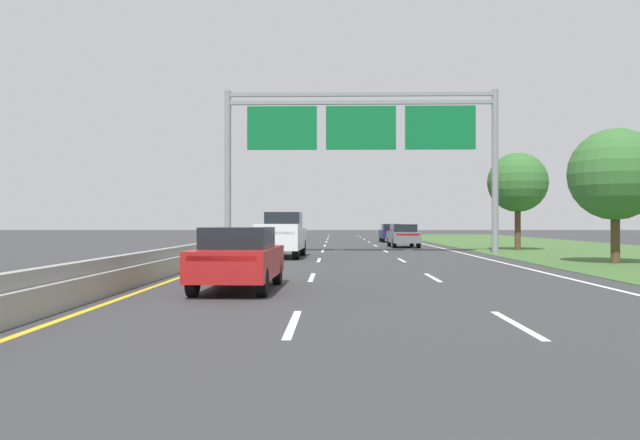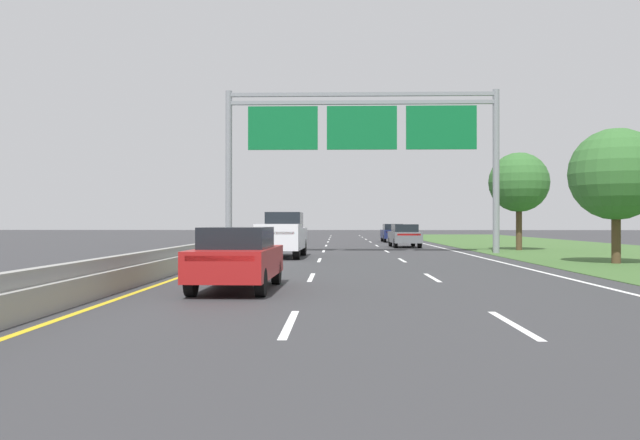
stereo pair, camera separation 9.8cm
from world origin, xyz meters
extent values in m
plane|color=#333335|center=(0.00, 35.00, 0.00)|extent=(220.00, 220.00, 0.00)
cube|color=white|center=(-1.85, 10.50, 0.00)|extent=(0.14, 3.00, 0.01)
cube|color=white|center=(-1.85, 19.50, 0.00)|extent=(0.14, 3.00, 0.01)
cube|color=white|center=(-1.85, 28.50, 0.00)|extent=(0.14, 3.00, 0.01)
cube|color=white|center=(-1.85, 37.50, 0.00)|extent=(0.14, 3.00, 0.01)
cube|color=white|center=(-1.85, 46.50, 0.00)|extent=(0.14, 3.00, 0.01)
cube|color=white|center=(-1.85, 55.50, 0.00)|extent=(0.14, 3.00, 0.01)
cube|color=white|center=(-1.85, 64.50, 0.00)|extent=(0.14, 3.00, 0.01)
cube|color=white|center=(-1.85, 73.50, 0.00)|extent=(0.14, 3.00, 0.01)
cube|color=white|center=(-1.85, 82.50, 0.00)|extent=(0.14, 3.00, 0.01)
cube|color=white|center=(1.85, 10.50, 0.00)|extent=(0.14, 3.00, 0.01)
cube|color=white|center=(1.85, 19.50, 0.00)|extent=(0.14, 3.00, 0.01)
cube|color=white|center=(1.85, 28.50, 0.00)|extent=(0.14, 3.00, 0.01)
cube|color=white|center=(1.85, 37.50, 0.00)|extent=(0.14, 3.00, 0.01)
cube|color=white|center=(1.85, 46.50, 0.00)|extent=(0.14, 3.00, 0.01)
cube|color=white|center=(1.85, 55.50, 0.00)|extent=(0.14, 3.00, 0.01)
cube|color=white|center=(1.85, 64.50, 0.00)|extent=(0.14, 3.00, 0.01)
cube|color=white|center=(1.85, 73.50, 0.00)|extent=(0.14, 3.00, 0.01)
cube|color=white|center=(1.85, 82.50, 0.00)|extent=(0.14, 3.00, 0.01)
cube|color=white|center=(5.90, 35.00, 0.00)|extent=(0.16, 106.00, 0.01)
cube|color=gold|center=(-5.90, 35.00, 0.00)|extent=(0.16, 106.00, 0.01)
cube|color=#3D602D|center=(13.95, 35.00, 0.01)|extent=(14.00, 110.00, 0.02)
cube|color=gray|center=(-6.60, 35.00, 0.28)|extent=(0.60, 110.00, 0.55)
cube|color=gray|center=(-6.60, 35.00, 0.70)|extent=(0.25, 110.00, 0.30)
cylinder|color=gray|center=(-7.05, 35.05, 4.49)|extent=(0.36, 0.36, 8.98)
cylinder|color=gray|center=(7.65, 35.05, 4.49)|extent=(0.36, 0.36, 8.98)
cube|color=gray|center=(0.30, 35.05, 8.75)|extent=(14.70, 0.24, 0.20)
cube|color=gray|center=(0.30, 35.05, 8.30)|extent=(14.70, 0.24, 0.20)
cube|color=#0C602D|center=(-4.03, 34.87, 6.88)|extent=(3.83, 0.12, 2.39)
cube|color=#0C602D|center=(0.30, 34.87, 6.88)|extent=(3.83, 0.12, 2.39)
cube|color=#0C602D|center=(4.63, 34.87, 6.88)|extent=(3.83, 0.12, 2.39)
cube|color=silver|center=(-3.70, 30.77, 0.92)|extent=(2.15, 5.45, 1.00)
cube|color=black|center=(-3.68, 31.62, 1.81)|extent=(1.77, 1.95, 0.78)
cube|color=#B21414|center=(-3.77, 28.11, 1.22)|extent=(1.68, 0.13, 0.12)
cube|color=silver|center=(-3.75, 29.04, 1.52)|extent=(2.05, 2.00, 0.20)
cylinder|color=black|center=(-4.50, 32.63, 0.42)|extent=(0.32, 0.85, 0.84)
cylinder|color=black|center=(-2.80, 32.58, 0.42)|extent=(0.32, 0.85, 0.84)
cylinder|color=black|center=(-4.60, 28.96, 0.42)|extent=(0.32, 0.85, 0.84)
cylinder|color=black|center=(-2.90, 28.91, 0.42)|extent=(0.32, 0.85, 0.84)
cube|color=maroon|center=(-3.55, 15.83, 0.69)|extent=(1.91, 4.44, 0.72)
cube|color=black|center=(-3.56, 15.78, 1.31)|extent=(1.61, 2.33, 0.52)
cube|color=#B21414|center=(-3.60, 13.67, 0.91)|extent=(1.53, 0.11, 0.12)
cylinder|color=black|center=(-4.32, 17.34, 0.33)|extent=(0.23, 0.66, 0.66)
cylinder|color=black|center=(-2.72, 17.31, 0.33)|extent=(0.23, 0.66, 0.66)
cylinder|color=black|center=(-4.39, 14.35, 0.33)|extent=(0.23, 0.66, 0.66)
cylinder|color=black|center=(-2.79, 14.32, 0.33)|extent=(0.23, 0.66, 0.66)
cube|color=#161E47|center=(3.78, 55.51, 0.69)|extent=(1.85, 4.41, 0.72)
cube|color=black|center=(3.78, 55.46, 1.31)|extent=(1.58, 2.31, 0.52)
cube|color=#B21414|center=(3.79, 53.35, 0.91)|extent=(1.53, 0.09, 0.12)
cylinder|color=black|center=(2.97, 57.00, 0.33)|extent=(0.22, 0.66, 0.66)
cylinder|color=black|center=(4.57, 57.01, 0.33)|extent=(0.22, 0.66, 0.66)
cylinder|color=black|center=(2.99, 54.01, 0.33)|extent=(0.22, 0.66, 0.66)
cylinder|color=black|center=(4.59, 54.02, 0.33)|extent=(0.22, 0.66, 0.66)
cube|color=slate|center=(3.56, 43.66, 0.69)|extent=(1.94, 4.45, 0.72)
cube|color=black|center=(3.56, 43.61, 1.31)|extent=(1.63, 2.34, 0.52)
cube|color=#B21414|center=(3.62, 41.50, 0.91)|extent=(1.53, 0.12, 0.12)
cylinder|color=black|center=(2.71, 45.13, 0.33)|extent=(0.24, 0.67, 0.66)
cylinder|color=black|center=(4.31, 45.17, 0.33)|extent=(0.24, 0.67, 0.66)
cylinder|color=black|center=(2.80, 42.14, 0.33)|extent=(0.24, 0.67, 0.66)
cylinder|color=black|center=(4.40, 42.18, 0.33)|extent=(0.24, 0.67, 0.66)
cylinder|color=#4C3823|center=(10.34, 26.26, 1.08)|extent=(0.36, 0.36, 2.17)
sphere|color=#33662D|center=(10.34, 26.26, 3.67)|extent=(3.76, 3.76, 3.76)
cylinder|color=#4C3823|center=(9.96, 38.85, 1.35)|extent=(0.36, 0.36, 2.69)
sphere|color=#33662D|center=(9.96, 38.85, 4.13)|extent=(3.61, 3.61, 3.61)
camera|label=1|loc=(-1.16, -0.12, 1.68)|focal=35.89mm
camera|label=2|loc=(-1.06, -0.12, 1.68)|focal=35.89mm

